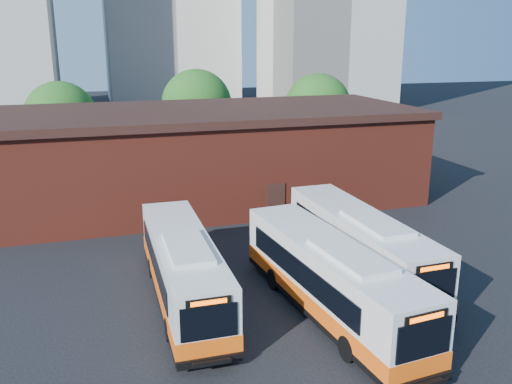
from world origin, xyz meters
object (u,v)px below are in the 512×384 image
object	(u,v)px
bus_east	(359,246)
bus_midwest	(183,271)
bus_mideast	(330,281)
transit_worker	(415,333)

from	to	relation	value
bus_east	bus_midwest	bearing A→B (deg)	-179.63
bus_mideast	transit_worker	distance (m)	4.11
bus_midwest	bus_east	size ratio (longest dim) A/B	0.96
bus_midwest	bus_east	world-z (taller)	bus_east
bus_mideast	transit_worker	world-z (taller)	bus_mideast
bus_mideast	bus_east	distance (m)	4.33
bus_mideast	transit_worker	bearing A→B (deg)	-73.45
bus_east	transit_worker	xyz separation A→B (m)	(-1.38, -6.95, -0.50)
bus_midwest	bus_mideast	bearing A→B (deg)	-27.58
bus_midwest	bus_east	xyz separation A→B (m)	(8.45, 0.27, 0.06)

